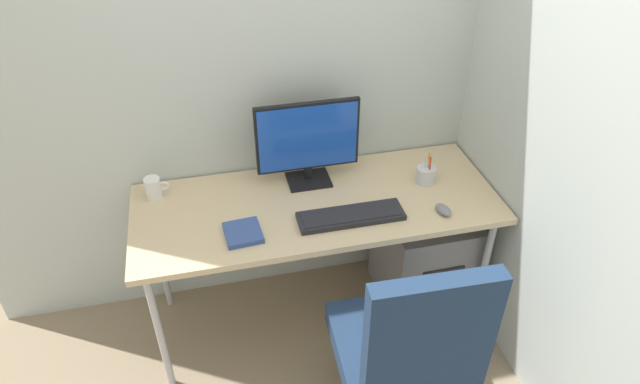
# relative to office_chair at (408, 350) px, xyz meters

# --- Properties ---
(ground_plane) EXTENTS (8.00, 8.00, 0.00)m
(ground_plane) POSITION_rel_office_chair_xyz_m (-0.19, 0.72, -0.54)
(ground_plane) COLOR gray
(wall_back) EXTENTS (3.17, 0.04, 2.80)m
(wall_back) POSITION_rel_office_chair_xyz_m (-0.19, 1.07, 0.86)
(wall_back) COLOR #B7C1BC
(wall_back) RESTS_ON ground_plane
(wall_side_right) EXTENTS (0.04, 2.17, 2.80)m
(wall_side_right) POSITION_rel_office_chair_xyz_m (0.66, 0.50, 0.86)
(wall_side_right) COLOR #B7C1BC
(wall_side_right) RESTS_ON ground_plane
(desk) EXTENTS (1.64, 0.65, 0.75)m
(desk) POSITION_rel_office_chair_xyz_m (-0.19, 0.72, 0.16)
(desk) COLOR #D1B78C
(desk) RESTS_ON ground_plane
(office_chair) EXTENTS (0.55, 0.58, 1.06)m
(office_chair) POSITION_rel_office_chair_xyz_m (0.00, 0.00, 0.00)
(office_chair) COLOR black
(office_chair) RESTS_ON ground_plane
(filing_cabinet) EXTENTS (0.42, 0.48, 0.57)m
(filing_cabinet) POSITION_rel_office_chair_xyz_m (0.38, 0.73, -0.25)
(filing_cabinet) COLOR slate
(filing_cabinet) RESTS_ON ground_plane
(monitor) EXTENTS (0.48, 0.16, 0.40)m
(monitor) POSITION_rel_office_chair_xyz_m (-0.19, 0.89, 0.43)
(monitor) COLOR black
(monitor) RESTS_ON desk
(keyboard) EXTENTS (0.46, 0.14, 0.03)m
(keyboard) POSITION_rel_office_chair_xyz_m (-0.07, 0.56, 0.22)
(keyboard) COLOR black
(keyboard) RESTS_ON desk
(mouse) EXTENTS (0.07, 0.10, 0.03)m
(mouse) POSITION_rel_office_chair_xyz_m (0.33, 0.51, 0.23)
(mouse) COLOR slate
(mouse) RESTS_ON desk
(pen_holder) EXTENTS (0.09, 0.09, 0.16)m
(pen_holder) POSITION_rel_office_chair_xyz_m (0.35, 0.75, 0.25)
(pen_holder) COLOR silver
(pen_holder) RESTS_ON desk
(notebook) EXTENTS (0.16, 0.17, 0.02)m
(notebook) POSITION_rel_office_chair_xyz_m (-0.54, 0.56, 0.22)
(notebook) COLOR #334C8C
(notebook) RESTS_ON desk
(coffee_mug) EXTENTS (0.11, 0.07, 0.10)m
(coffee_mug) POSITION_rel_office_chair_xyz_m (-0.89, 0.92, 0.26)
(coffee_mug) COLOR white
(coffee_mug) RESTS_ON desk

